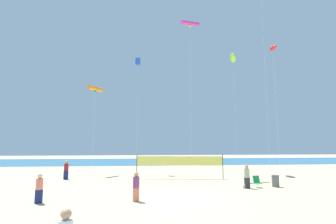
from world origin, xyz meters
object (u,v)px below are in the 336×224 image
Objects in this scene: kite_magenta_tube at (190,24)px; kite_lime_inflatable at (233,58)px; beachgoer_sage_shirt at (247,176)px; kite_blue_box at (138,62)px; beachgoer_coral_shirt at (39,187)px; kite_orange_tube at (95,89)px; folding_beach_chair at (257,181)px; beachgoer_maroon_shirt at (66,169)px; beach_handbag at (245,186)px; beachgoer_plum_shirt at (136,185)px; volleyball_net at (179,162)px; kite_red_inflatable at (273,49)px; trash_barrel at (275,181)px.

kite_magenta_tube is 1.18× the size of kite_lime_inflatable.
kite_blue_box is at bearing 90.91° from beachgoer_sage_shirt.
kite_orange_tube is (0.07, 14.84, 9.06)m from beachgoer_coral_shirt.
kite_lime_inflatable is (3.26, 11.09, 13.32)m from beachgoer_sage_shirt.
kite_orange_tube reaches higher than folding_beach_chair.
beachgoer_maroon_shirt reaches higher than beach_handbag.
beachgoer_sage_shirt is 9.16m from beachgoer_plum_shirt.
beachgoer_coral_shirt is 0.98× the size of beachgoer_plum_shirt.
beachgoer_sage_shirt reaches higher than beach_handbag.
beachgoer_sage_shirt reaches higher than beachgoer_plum_shirt.
folding_beach_chair is at bearing -15.07° from beachgoer_sage_shirt.
kite_lime_inflatable reaches higher than beachgoer_plum_shirt.
volleyball_net is 14.71m from kite_blue_box.
beachgoer_plum_shirt is at bearing -114.92° from kite_magenta_tube.
beach_handbag is at bearing -143.81° from kite_red_inflatable.
volleyball_net is at bearing 26.42° from beachgoer_maroon_shirt.
kite_orange_tube is at bearing -164.09° from kite_blue_box.
kite_red_inflatable is 0.88× the size of kite_lime_inflatable.
kite_magenta_tube is at bearing 134.53° from folding_beach_chair.
kite_orange_tube is (1.53, 4.83, 9.01)m from beachgoer_maroon_shirt.
kite_lime_inflatable is at bearing 72.66° from beach_handbag.
beachgoer_sage_shirt is at bearing 16.16° from beachgoer_coral_shirt.
kite_lime_inflatable is (17.16, -0.09, 4.32)m from kite_orange_tube.
kite_magenta_tube is (1.67, 2.51, 15.69)m from volleyball_net.
kite_lime_inflatable reaches higher than beachgoer_coral_shirt.
kite_blue_box is at bearing 123.28° from volleyball_net.
beachgoer_coral_shirt is at bearing -166.12° from trash_barrel.
folding_beach_chair is 0.96× the size of trash_barrel.
beachgoer_plum_shirt is 11.64m from trash_barrel.
beachgoer_plum_shirt is 19.00m from kite_red_inflatable.
kite_orange_tube is at bearing 140.99° from beach_handbag.
folding_beach_chair is 0.07× the size of kite_red_inflatable.
trash_barrel is 17.48m from kite_lime_inflatable.
beachgoer_maroon_shirt reaches higher than beachgoer_coral_shirt.
beachgoer_maroon_shirt is at bearing 177.36° from volleyball_net.
kite_lime_inflatable is (11.65, 14.79, 13.36)m from beachgoer_plum_shirt.
kite_orange_tube is at bearing 157.65° from kite_red_inflatable.
beachgoer_plum_shirt is 4.75× the size of beach_handbag.
kite_blue_box is at bearing 74.14° from beachgoer_coral_shirt.
beachgoer_plum_shirt is 9.06m from beach_handbag.
kite_blue_box is at bearing 146.23° from kite_red_inflatable.
volleyball_net is (-5.40, 5.51, 1.17)m from folding_beach_chair.
kite_red_inflatable is at bearing 22.74° from beachgoer_coral_shirt.
folding_beach_chair is at bearing 13.25° from beach_handbag.
beachgoer_coral_shirt is 1.91× the size of folding_beach_chair.
kite_orange_tube reaches higher than beachgoer_coral_shirt.
kite_red_inflatable is at bearing 56.23° from trash_barrel.
kite_lime_inflatable reaches higher than trash_barrel.
folding_beach_chair is 0.09× the size of kite_orange_tube.
trash_barrel reaches higher than beach_handbag.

